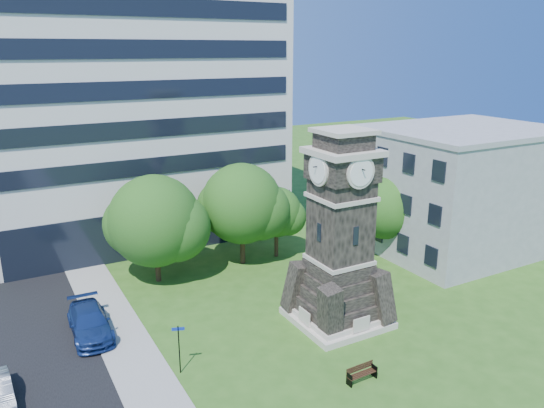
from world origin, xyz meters
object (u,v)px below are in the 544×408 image
clock_tower (340,243)px  park_bench (361,373)px  street_sign (179,344)px  car_street_north (90,323)px  car_east_lot (454,262)px

clock_tower → park_bench: (-2.63, -5.83, -4.81)m
clock_tower → street_sign: clock_tower is taller
clock_tower → car_street_north: size_ratio=2.24×
car_street_north → car_east_lot: car_street_north is taller
car_street_north → car_east_lot: size_ratio=1.24×
car_street_north → park_bench: size_ratio=3.15×
clock_tower → street_sign: (-10.64, -0.60, -3.54)m
clock_tower → park_bench: 8.00m
car_east_lot → clock_tower: bearing=83.8°
park_bench → street_sign: street_sign is taller
clock_tower → street_sign: bearing=-176.8°
car_street_north → car_east_lot: 27.09m
car_east_lot → street_sign: size_ratio=1.58×
car_east_lot → street_sign: (-23.45, -2.87, 1.13)m
car_east_lot → park_bench: size_ratio=2.53×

